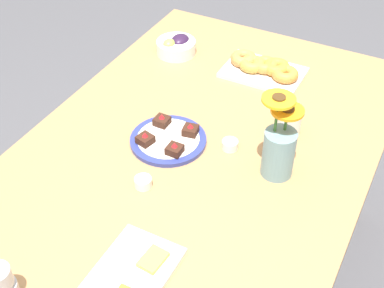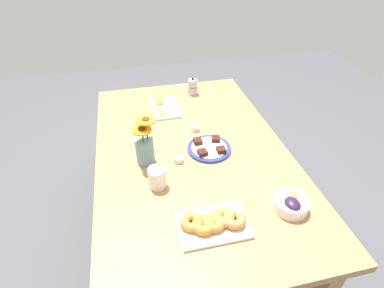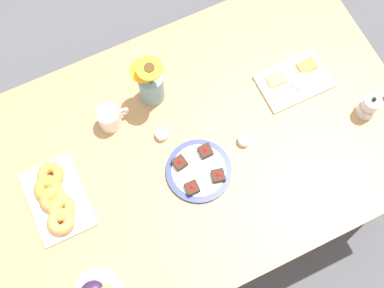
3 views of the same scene
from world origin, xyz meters
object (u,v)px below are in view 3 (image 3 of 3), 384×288
at_px(croissant_platter, 56,199).
at_px(dessert_plate, 199,171).
at_px(flower_vase, 151,85).
at_px(coffee_mug, 110,118).
at_px(dining_table, 192,155).
at_px(cheese_platter, 294,80).
at_px(jam_cup_honey, 162,134).
at_px(jam_cup_berry, 245,140).
at_px(moka_pot, 369,106).

xyz_separation_m(croissant_platter, dessert_plate, (0.49, -0.12, -0.01)).
bearing_deg(croissant_platter, flower_vase, 25.53).
bearing_deg(coffee_mug, dining_table, -43.94).
xyz_separation_m(cheese_platter, jam_cup_honey, (-0.54, 0.01, 0.01)).
xyz_separation_m(croissant_platter, jam_cup_honey, (0.43, 0.06, -0.01)).
xyz_separation_m(cheese_platter, croissant_platter, (-0.96, -0.05, 0.02)).
height_order(cheese_platter, flower_vase, flower_vase).
distance_m(cheese_platter, flower_vase, 0.54).
relative_size(cheese_platter, jam_cup_berry, 5.42).
relative_size(cheese_platter, moka_pot, 2.18).
bearing_deg(dessert_plate, cheese_platter, 18.95).
bearing_deg(jam_cup_honey, coffee_mug, 139.25).
relative_size(coffee_mug, jam_cup_honey, 2.43).
height_order(dining_table, flower_vase, flower_vase).
height_order(jam_cup_berry, flower_vase, flower_vase).
bearing_deg(flower_vase, dessert_plate, -85.63).
relative_size(coffee_mug, croissant_platter, 0.42).
relative_size(dining_table, dessert_plate, 6.88).
xyz_separation_m(dining_table, jam_cup_berry, (0.18, -0.06, 0.10)).
bearing_deg(jam_cup_honey, cheese_platter, -1.60).
height_order(cheese_platter, croissant_platter, croissant_platter).
bearing_deg(cheese_platter, croissant_platter, -177.26).
bearing_deg(jam_cup_berry, dessert_plate, -171.06).
bearing_deg(croissant_platter, dining_table, -3.12).
distance_m(coffee_mug, dessert_plate, 0.37).
distance_m(dining_table, cheese_platter, 0.47).
relative_size(dessert_plate, moka_pot, 1.95).
xyz_separation_m(jam_cup_honey, flower_vase, (0.03, 0.16, 0.07)).
relative_size(cheese_platter, flower_vase, 1.01).
xyz_separation_m(dining_table, dessert_plate, (-0.02, -0.09, 0.10)).
bearing_deg(coffee_mug, moka_pot, -23.01).
xyz_separation_m(flower_vase, moka_pot, (0.67, -0.40, -0.04)).
bearing_deg(coffee_mug, dessert_plate, -56.00).
height_order(croissant_platter, flower_vase, flower_vase).
height_order(cheese_platter, jam_cup_berry, cheese_platter).
distance_m(jam_cup_honey, moka_pot, 0.75).
bearing_deg(dessert_plate, jam_cup_berry, 8.94).
xyz_separation_m(jam_cup_berry, dessert_plate, (-0.20, -0.03, -0.00)).
bearing_deg(dining_table, jam_cup_honey, 130.81).
height_order(jam_cup_honey, moka_pot, moka_pot).
xyz_separation_m(dining_table, croissant_platter, (-0.50, 0.03, 0.11)).
xyz_separation_m(coffee_mug, flower_vase, (0.18, 0.03, 0.04)).
relative_size(coffee_mug, flower_vase, 0.45).
bearing_deg(cheese_platter, dessert_plate, -161.05).
relative_size(cheese_platter, jam_cup_honey, 5.42).
bearing_deg(jam_cup_berry, moka_pot, -11.21).
distance_m(jam_cup_honey, flower_vase, 0.18).
xyz_separation_m(jam_cup_honey, jam_cup_berry, (0.26, -0.15, 0.00)).
relative_size(coffee_mug, dessert_plate, 0.50).
height_order(croissant_platter, jam_cup_berry, croissant_platter).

